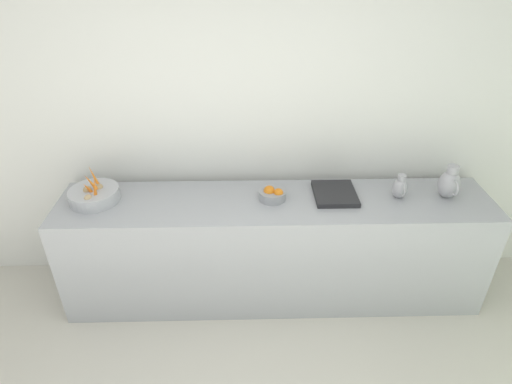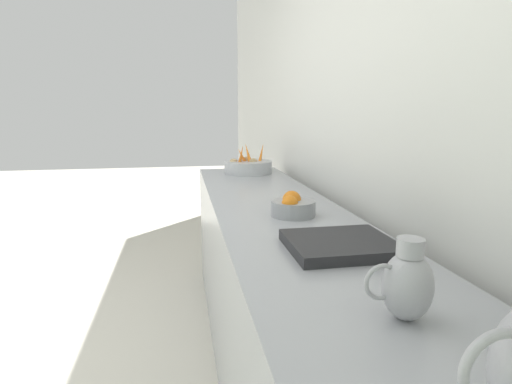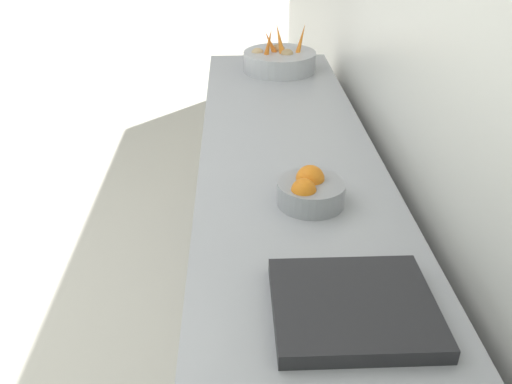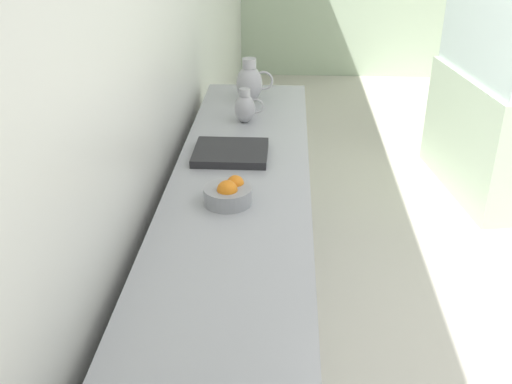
{
  "view_description": "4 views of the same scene",
  "coord_description": "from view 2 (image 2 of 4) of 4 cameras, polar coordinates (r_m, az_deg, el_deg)",
  "views": [
    {
      "loc": [
        1.01,
        0.04,
        2.5
      ],
      "look_at": [
        -1.51,
        0.1,
        0.97
      ],
      "focal_mm": 29.91,
      "sensor_mm": 36.0,
      "label": 1
    },
    {
      "loc": [
        -1.1,
        1.87,
        1.32
      ],
      "look_at": [
        -1.42,
        0.16,
        0.97
      ],
      "focal_mm": 28.47,
      "sensor_mm": 36.0,
      "label": 2
    },
    {
      "loc": [
        -1.36,
        1.53,
        1.66
      ],
      "look_at": [
        -1.41,
        0.31,
        0.96
      ],
      "focal_mm": 37.87,
      "sensor_mm": 36.0,
      "label": 3
    },
    {
      "loc": [
        -1.34,
        -1.84,
        1.98
      ],
      "look_at": [
        -1.45,
        0.12,
        0.97
      ],
      "focal_mm": 41.52,
      "sensor_mm": 36.0,
      "label": 4
    }
  ],
  "objects": [
    {
      "name": "orange_bowl",
      "position": [
        1.76,
        5.17,
        -2.02
      ],
      "size": [
        0.19,
        0.19,
        0.11
      ],
      "color": "gray",
      "rests_on": "prep_counter"
    },
    {
      "name": "vegetable_colander",
      "position": [
        2.98,
        -1.12,
        3.6
      ],
      "size": [
        0.35,
        0.35,
        0.22
      ],
      "color": "#ADAFB5",
      "rests_on": "prep_counter"
    },
    {
      "name": "tile_wall_left",
      "position": [
        1.43,
        27.68,
        17.43
      ],
      "size": [
        0.1,
        9.13,
        3.0
      ],
      "primitive_type": "cube",
      "color": "silver",
      "rests_on": "ground_plane"
    },
    {
      "name": "prep_counter",
      "position": [
        1.9,
        4.31,
        -16.34
      ],
      "size": [
        0.6,
        3.12,
        0.87
      ],
      "primitive_type": "cube",
      "color": "#9EA0A5",
      "rests_on": "ground_plane"
    },
    {
      "name": "metal_pitcher_short",
      "position": [
        0.95,
        20.41,
        -11.96
      ],
      "size": [
        0.16,
        0.11,
        0.18
      ],
      "color": "#A3A3A8",
      "rests_on": "prep_counter"
    },
    {
      "name": "counter_sink_basin",
      "position": [
        1.37,
        11.73,
        -7.22
      ],
      "size": [
        0.34,
        0.3,
        0.04
      ],
      "primitive_type": "cube",
      "color": "#232326",
      "rests_on": "prep_counter"
    }
  ]
}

